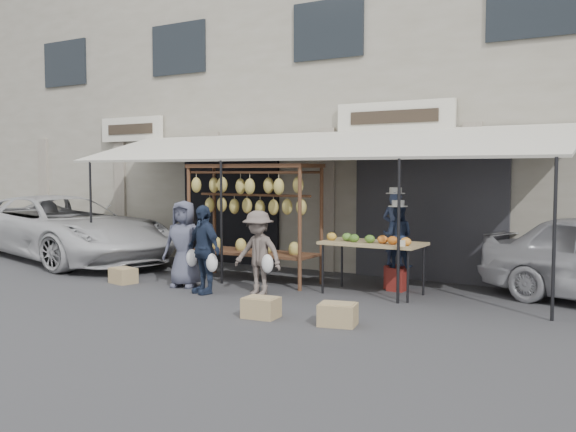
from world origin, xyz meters
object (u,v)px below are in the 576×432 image
(vendor_left, at_px, (395,229))
(customer_left, at_px, (184,244))
(crate_near_b, at_px, (338,315))
(van, at_px, (60,211))
(customer_mid, at_px, (203,249))
(banana_rack, at_px, (252,199))
(produce_table, at_px, (372,244))
(vendor_right, at_px, (398,236))
(crate_near_a, at_px, (261,308))
(customer_right, at_px, (258,253))
(crate_far, at_px, (123,276))

(vendor_left, height_order, customer_left, vendor_left)
(crate_near_b, distance_m, van, 9.39)
(vendor_left, height_order, van, van)
(vendor_left, height_order, customer_mid, vendor_left)
(banana_rack, height_order, customer_left, banana_rack)
(produce_table, relative_size, vendor_right, 1.54)
(customer_mid, relative_size, crate_near_a, 3.13)
(customer_mid, bearing_deg, customer_left, 175.75)
(customer_right, xyz_separation_m, van, (-6.78, 1.44, 0.41))
(banana_rack, height_order, crate_far, banana_rack)
(customer_right, bearing_deg, crate_far, -170.91)
(crate_far, bearing_deg, customer_mid, 0.29)
(crate_far, bearing_deg, customer_right, 8.21)
(produce_table, distance_m, vendor_right, 0.62)
(customer_mid, xyz_separation_m, crate_near_b, (3.03, -0.88, -0.61))
(vendor_left, bearing_deg, customer_mid, 40.07)
(produce_table, relative_size, vendor_left, 1.29)
(vendor_right, bearing_deg, customer_mid, 24.33)
(produce_table, xyz_separation_m, vendor_left, (0.12, 0.73, 0.21))
(vendor_left, relative_size, customer_right, 0.92)
(vendor_left, relative_size, crate_near_a, 2.72)
(produce_table, distance_m, van, 8.46)
(produce_table, bearing_deg, vendor_right, 67.29)
(produce_table, bearing_deg, crate_near_a, -105.21)
(customer_left, relative_size, crate_near_a, 3.23)
(vendor_right, xyz_separation_m, customer_mid, (-2.77, -1.94, -0.21))
(customer_right, bearing_deg, customer_left, -175.62)
(banana_rack, xyz_separation_m, produce_table, (2.47, -0.02, -0.69))
(banana_rack, bearing_deg, van, 175.87)
(customer_mid, relative_size, customer_right, 1.06)
(banana_rack, relative_size, vendor_left, 1.97)
(banana_rack, height_order, van, van)
(customer_right, bearing_deg, banana_rack, 129.85)
(vendor_right, relative_size, customer_left, 0.70)
(vendor_left, bearing_deg, crate_near_b, 98.77)
(customer_right, bearing_deg, van, 168.91)
(customer_right, height_order, crate_near_b, customer_right)
(banana_rack, height_order, produce_table, banana_rack)
(banana_rack, relative_size, van, 0.48)
(vendor_left, relative_size, crate_far, 2.77)
(customer_left, relative_size, van, 0.29)
(banana_rack, distance_m, vendor_left, 2.74)
(van, bearing_deg, crate_far, -99.16)
(vendor_left, xyz_separation_m, customer_right, (-1.79, -1.71, -0.36))
(customer_mid, relative_size, crate_near_b, 3.05)
(customer_mid, bearing_deg, customer_right, 43.37)
(banana_rack, distance_m, customer_mid, 1.62)
(crate_near_b, xyz_separation_m, van, (-8.94, 2.71, 0.98))
(vendor_left, xyz_separation_m, vendor_right, (0.11, -0.16, -0.11))
(van, bearing_deg, vendor_left, -72.58)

